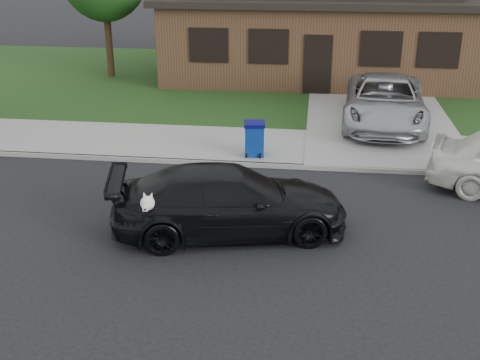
# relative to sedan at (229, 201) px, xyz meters

# --- Properties ---
(ground) EXTENTS (120.00, 120.00, 0.00)m
(ground) POSITION_rel_sedan_xyz_m (-2.36, 0.23, -0.68)
(ground) COLOR black
(ground) RESTS_ON ground
(sidewalk) EXTENTS (60.00, 3.00, 0.12)m
(sidewalk) POSITION_rel_sedan_xyz_m (-2.36, 5.23, -0.62)
(sidewalk) COLOR gray
(sidewalk) RESTS_ON ground
(curb) EXTENTS (60.00, 0.12, 0.12)m
(curb) POSITION_rel_sedan_xyz_m (-2.36, 3.73, -0.62)
(curb) COLOR gray
(curb) RESTS_ON ground
(lawn) EXTENTS (60.00, 13.00, 0.13)m
(lawn) POSITION_rel_sedan_xyz_m (-2.36, 13.23, -0.61)
(lawn) COLOR #193814
(lawn) RESTS_ON ground
(driveway) EXTENTS (4.50, 13.00, 0.14)m
(driveway) POSITION_rel_sedan_xyz_m (3.64, 10.23, -0.61)
(driveway) COLOR gray
(driveway) RESTS_ON ground
(sedan) EXTENTS (4.98, 2.90, 1.36)m
(sedan) POSITION_rel_sedan_xyz_m (0.00, 0.00, 0.00)
(sedan) COLOR black
(sedan) RESTS_ON ground
(minivan) EXTENTS (2.79, 5.38, 1.45)m
(minivan) POSITION_rel_sedan_xyz_m (3.72, 7.58, 0.18)
(minivan) COLOR #ACAEB4
(minivan) RESTS_ON driveway
(recycling_bin) EXTENTS (0.60, 0.61, 0.90)m
(recycling_bin) POSITION_rel_sedan_xyz_m (0.06, 4.32, -0.10)
(recycling_bin) COLOR navy
(recycling_bin) RESTS_ON sidewalk
(house) EXTENTS (12.60, 8.60, 4.65)m
(house) POSITION_rel_sedan_xyz_m (1.64, 15.22, 1.46)
(house) COLOR #422B1C
(house) RESTS_ON ground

